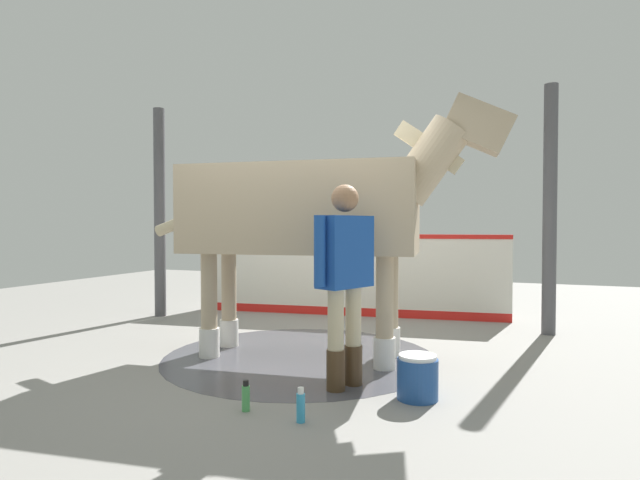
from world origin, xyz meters
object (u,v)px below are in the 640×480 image
Objects in this scene: bottle_shampoo at (301,406)px; horse at (311,213)px; wash_bucket at (418,377)px; bottle_spray at (246,397)px; handler at (345,271)px.

horse is at bearing 19.78° from bottle_shampoo.
bottle_shampoo is at bearing 138.82° from wash_bucket.
wash_bucket reaches higher than bottle_shampoo.
horse reaches higher than bottle_spray.
horse is 2.14m from bottle_shampoo.
horse reaches higher than wash_bucket.
bottle_shampoo reaches higher than bottle_spray.
bottle_shampoo is 0.45m from bottle_spray.
wash_bucket is 0.98m from bottle_shampoo.
horse is 15.47× the size of bottle_shampoo.
handler is at bearing -32.87° from bottle_spray.
handler is (-0.78, -0.61, -0.50)m from horse.
bottle_shampoo is (-0.73, 0.64, -0.06)m from wash_bucket.
bottle_shampoo is at bearing -96.49° from bottle_spray.
wash_bucket reaches higher than bottle_spray.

